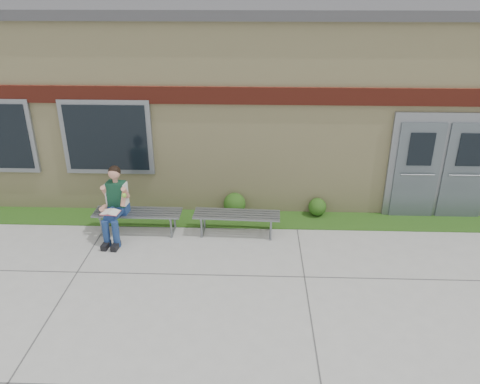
{
  "coord_description": "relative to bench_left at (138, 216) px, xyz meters",
  "views": [
    {
      "loc": [
        0.13,
        -6.32,
        4.69
      ],
      "look_at": [
        -0.17,
        1.7,
        1.06
      ],
      "focal_mm": 35.0,
      "sensor_mm": 36.0,
      "label": 1
    }
  ],
  "objects": [
    {
      "name": "shrub_mid",
      "position": [
        1.92,
        0.85,
        -0.09
      ],
      "size": [
        0.48,
        0.48,
        0.48
      ],
      "primitive_type": "sphere",
      "color": "#214712",
      "rests_on": "grass_strip"
    },
    {
      "name": "shrub_east",
      "position": [
        3.72,
        0.85,
        -0.14
      ],
      "size": [
        0.39,
        0.39,
        0.39
      ],
      "primitive_type": "sphere",
      "color": "#214712",
      "rests_on": "grass_strip"
    },
    {
      "name": "school_building",
      "position": [
        2.24,
        3.99,
        1.75
      ],
      "size": [
        16.2,
        6.22,
        4.2
      ],
      "color": "beige",
      "rests_on": "ground"
    },
    {
      "name": "grass_strip",
      "position": [
        2.24,
        0.6,
        -0.34
      ],
      "size": [
        16.0,
        0.8,
        0.02
      ],
      "primitive_type": "cube",
      "color": "#214712",
      "rests_on": "ground"
    },
    {
      "name": "ground",
      "position": [
        2.24,
        -2.0,
        -0.35
      ],
      "size": [
        80.0,
        80.0,
        0.0
      ],
      "primitive_type": "plane",
      "color": "#9E9E99",
      "rests_on": "ground"
    },
    {
      "name": "bench_left",
      "position": [
        0.0,
        0.0,
        0.0
      ],
      "size": [
        1.76,
        0.5,
        0.46
      ],
      "rotation": [
        0.0,
        0.0,
        -0.01
      ],
      "color": "slate",
      "rests_on": "ground"
    },
    {
      "name": "girl",
      "position": [
        -0.36,
        -0.22,
        0.39
      ],
      "size": [
        0.54,
        0.93,
        1.46
      ],
      "rotation": [
        0.0,
        0.0,
        -0.1
      ],
      "color": "navy",
      "rests_on": "ground"
    },
    {
      "name": "bench_right",
      "position": [
        2.0,
        0.0,
        -0.01
      ],
      "size": [
        1.74,
        0.54,
        0.45
      ],
      "rotation": [
        0.0,
        0.0,
        -0.04
      ],
      "color": "slate",
      "rests_on": "ground"
    }
  ]
}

